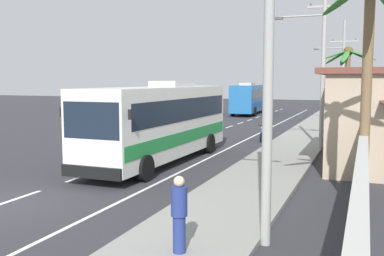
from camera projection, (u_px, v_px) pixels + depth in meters
sidewalk_kerb at (276, 163)px, 20.82m from camera, size 3.20×90.00×0.14m
lane_markings at (212, 145)px, 27.15m from camera, size 3.51×71.78×0.01m
boundary_wall at (364, 133)px, 23.03m from camera, size 0.24×60.00×2.35m
coach_bus_foreground at (161, 120)px, 21.19m from camera, size 3.06×11.38×3.85m
coach_bus_far_lane at (249, 98)px, 51.44m from camera, size 3.34×10.67×3.60m
motorcycle_beside_bus at (264, 131)px, 28.80m from camera, size 0.56×1.96×1.54m
pedestrian_near_kerb at (179, 213)px, 9.71m from camera, size 0.36×0.36×1.71m
utility_pole_nearest at (269, 13)px, 10.09m from camera, size 1.93×0.24×10.49m
utility_pole_mid at (322, 58)px, 24.42m from camera, size 3.63×0.24×9.61m
utility_pole_far at (342, 70)px, 38.54m from camera, size 3.67×0.24×8.96m
palm_nearest at (368, 42)px, 12.26m from camera, size 3.60×3.56×6.86m
palm_second at (348, 73)px, 26.66m from camera, size 3.16×2.97×5.88m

